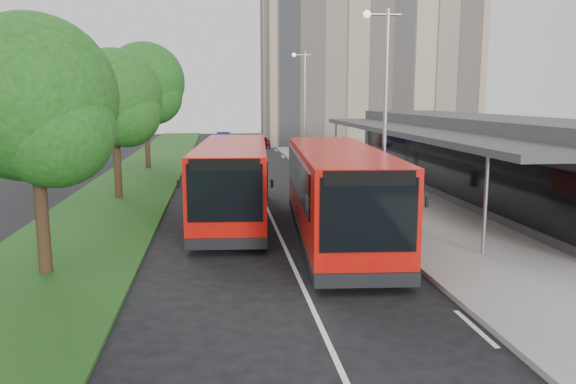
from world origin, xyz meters
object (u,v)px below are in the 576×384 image
at_px(car_near, 263,142).
at_px(litter_bin, 356,180).
at_px(bus_second, 233,181).
at_px(lamp_post_far, 304,100).
at_px(bus_main, 337,194).
at_px(car_far, 223,138).
at_px(lamp_post_near, 383,103).
at_px(tree_mid, 114,103).
at_px(tree_near, 34,109).
at_px(tree_far, 145,87).
at_px(bollard, 329,160).

bearing_deg(car_near, litter_bin, -84.47).
height_order(bus_second, litter_bin, bus_second).
bearing_deg(lamp_post_far, bus_second, -107.21).
xyz_separation_m(bus_main, car_far, (-3.46, 42.98, -1.03)).
distance_m(lamp_post_near, car_near, 35.41).
xyz_separation_m(tree_mid, lamp_post_far, (11.13, 12.95, 0.03)).
bearing_deg(bus_second, litter_bin, 47.18).
height_order(tree_mid, car_near, tree_mid).
bearing_deg(lamp_post_far, litter_bin, -85.18).
bearing_deg(tree_near, bus_main, 17.18).
distance_m(tree_far, bus_second, 18.65).
xyz_separation_m(lamp_post_near, car_near, (-1.79, 35.12, -4.18)).
xyz_separation_m(bus_second, bollard, (6.91, 14.83, -0.89)).
bearing_deg(tree_mid, tree_far, 90.00).
xyz_separation_m(bus_second, litter_bin, (6.70, 6.26, -1.00)).
relative_size(bollard, car_near, 0.35).
height_order(lamp_post_far, car_far, lamp_post_far).
distance_m(litter_bin, bollard, 8.57).
xyz_separation_m(bus_second, car_near, (3.88, 33.45, -1.05)).
distance_m(tree_mid, bus_second, 8.26).
bearing_deg(car_far, bus_main, -77.04).
bearing_deg(lamp_post_near, car_far, 97.92).
relative_size(bollard, car_far, 0.29).
height_order(litter_bin, car_far, car_far).
bearing_deg(lamp_post_far, bus_main, -95.70).
height_order(lamp_post_near, lamp_post_far, same).
bearing_deg(litter_bin, bus_main, -107.72).
xyz_separation_m(tree_near, bollard, (12.36, 21.45, -3.92)).
distance_m(tree_far, car_near, 19.26).
bearing_deg(tree_mid, bus_second, -44.64).
bearing_deg(lamp_post_near, bollard, 85.75).
xyz_separation_m(tree_far, car_near, (9.33, 16.06, -5.07)).
distance_m(tree_mid, lamp_post_far, 17.07).
bearing_deg(bollard, car_near, 99.22).
height_order(tree_mid, tree_far, tree_far).
height_order(bus_main, bus_second, bus_main).
distance_m(bus_main, car_near, 37.33).
distance_m(tree_near, bus_main, 9.79).
bearing_deg(litter_bin, tree_far, 137.52).
height_order(lamp_post_near, car_far, lamp_post_near).
bearing_deg(lamp_post_near, tree_mid, 147.64).
bearing_deg(bus_main, tree_near, -158.65).
height_order(tree_far, bus_second, tree_far).
bearing_deg(bus_main, lamp_post_near, 48.86).
xyz_separation_m(tree_far, car_far, (5.45, 21.74, -4.99)).
bearing_deg(tree_far, lamp_post_near, -59.71).
relative_size(tree_mid, tree_far, 0.84).
relative_size(tree_near, lamp_post_far, 0.89).
bearing_deg(bollard, car_far, 105.86).
xyz_separation_m(lamp_post_near, bus_second, (-5.68, 1.67, -3.12)).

